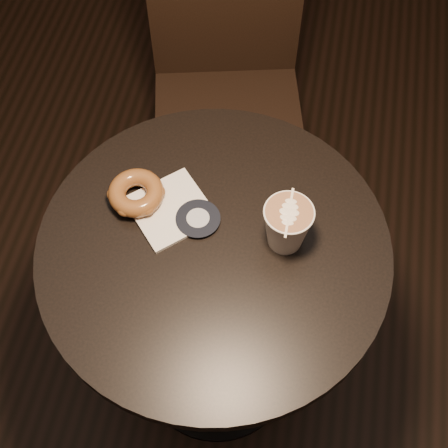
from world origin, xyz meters
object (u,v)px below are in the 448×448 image
object	(u,v)px
pastry_bag	(171,209)
chair	(227,65)
cafe_table	(215,288)
latte_cup	(287,226)
doughnut	(136,193)

from	to	relation	value
pastry_bag	chair	bearing A→B (deg)	47.43
cafe_table	latte_cup	world-z (taller)	latte_cup
pastry_bag	doughnut	bearing A→B (deg)	128.85
latte_cup	pastry_bag	bearing A→B (deg)	173.69
cafe_table	chair	world-z (taller)	chair
cafe_table	doughnut	bearing A→B (deg)	156.91
pastry_bag	latte_cup	size ratio (longest dim) A/B	1.38
chair	pastry_bag	distance (m)	0.62
chair	pastry_bag	bearing A→B (deg)	-104.00
chair	cafe_table	bearing A→B (deg)	-95.16
chair	latte_cup	bearing A→B (deg)	-82.98
cafe_table	chair	xyz separation A→B (m)	(-0.10, 0.65, 0.03)
cafe_table	pastry_bag	bearing A→B (deg)	148.28
chair	pastry_bag	size ratio (longest dim) A/B	7.04
chair	pastry_bag	xyz separation A→B (m)	(-0.01, -0.59, 0.18)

